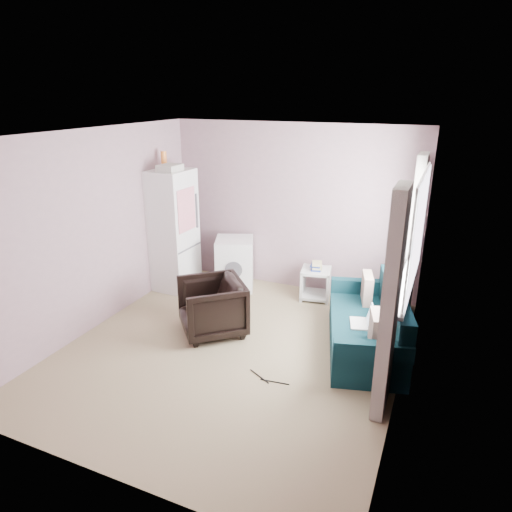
{
  "coord_description": "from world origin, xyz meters",
  "views": [
    {
      "loc": [
        2.13,
        -4.23,
        2.91
      ],
      "look_at": [
        0.05,
        0.6,
        1.0
      ],
      "focal_mm": 32.0,
      "sensor_mm": 36.0,
      "label": 1
    }
  ],
  "objects": [
    {
      "name": "fridge",
      "position": [
        -1.67,
        1.34,
        0.93
      ],
      "size": [
        0.67,
        0.65,
        2.09
      ],
      "rotation": [
        0.0,
        0.0,
        -0.03
      ],
      "color": "white",
      "rests_on": "ground"
    },
    {
      "name": "sofa",
      "position": [
        1.48,
        0.66,
        0.29
      ],
      "size": [
        1.22,
        1.89,
        0.78
      ],
      "rotation": [
        0.0,
        0.0,
        0.27
      ],
      "color": "#0C3139",
      "rests_on": "ground"
    },
    {
      "name": "side_table",
      "position": [
        0.49,
        1.79,
        0.27
      ],
      "size": [
        0.48,
        0.48,
        0.57
      ],
      "rotation": [
        0.0,
        0.0,
        0.18
      ],
      "color": "silver",
      "rests_on": "ground"
    },
    {
      "name": "armchair",
      "position": [
        -0.42,
        0.29,
        0.39
      ],
      "size": [
        1.03,
        1.04,
        0.78
      ],
      "primitive_type": "imported",
      "rotation": [
        0.0,
        0.0,
        -0.85
      ],
      "color": "black",
      "rests_on": "ground"
    },
    {
      "name": "washing_machine",
      "position": [
        -0.78,
        1.69,
        0.41
      ],
      "size": [
        0.73,
        0.73,
        0.79
      ],
      "rotation": [
        0.0,
        0.0,
        0.39
      ],
      "color": "white",
      "rests_on": "ground"
    },
    {
      "name": "floor_cables",
      "position": [
        0.6,
        -0.39,
        0.01
      ],
      "size": [
        0.49,
        0.16,
        0.01
      ],
      "rotation": [
        0.0,
        0.0,
        -0.15
      ],
      "color": "black",
      "rests_on": "ground"
    },
    {
      "name": "room",
      "position": [
        0.02,
        0.01,
        1.25
      ],
      "size": [
        3.84,
        4.24,
        2.54
      ],
      "color": "#978563",
      "rests_on": "ground"
    },
    {
      "name": "window_dressing",
      "position": [
        1.78,
        0.7,
        1.11
      ],
      "size": [
        0.17,
        2.62,
        2.18
      ],
      "color": "white",
      "rests_on": "ground"
    }
  ]
}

